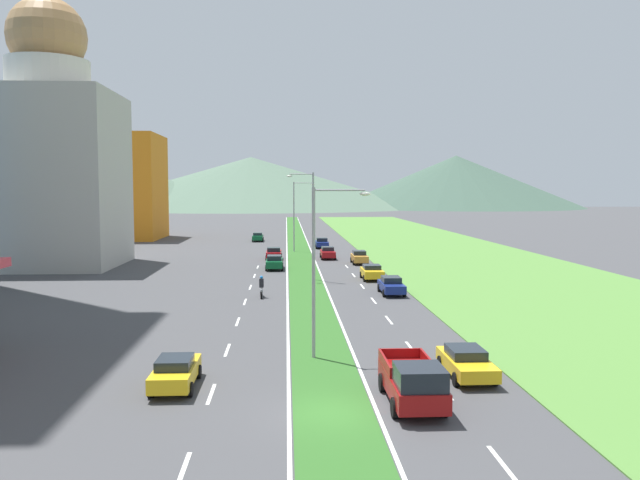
{
  "coord_description": "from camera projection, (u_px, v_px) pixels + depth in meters",
  "views": [
    {
      "loc": [
        -1.83,
        -24.42,
        8.81
      ],
      "look_at": [
        1.45,
        37.23,
        3.94
      ],
      "focal_mm": 35.79,
      "sensor_mm": 36.0,
      "label": 1
    }
  ],
  "objects": [
    {
      "name": "hill_far_left",
      "position": [
        118.0,
        185.0,
        292.49
      ],
      "size": [
        122.42,
        122.42,
        21.83
      ],
      "primitive_type": "cone",
      "color": "#516B56",
      "rests_on": "ground_plane"
    },
    {
      "name": "hill_far_center",
      "position": [
        251.0,
        182.0,
        319.27
      ],
      "size": [
        171.43,
        171.43,
        25.12
      ],
      "primitive_type": "cone",
      "color": "#516B56",
      "rests_on": "ground_plane"
    },
    {
      "name": "street_lamp_far",
      "position": [
        296.0,
        212.0,
        90.28
      ],
      "size": [
        3.06,
        0.46,
        9.93
      ],
      "color": "#99999E",
      "rests_on": "ground_plane"
    },
    {
      "name": "domed_building",
      "position": [
        51.0,
        157.0,
        72.76
      ],
      "size": [
        14.87,
        14.87,
        30.39
      ],
      "color": "#B7B2A8",
      "rests_on": "ground_plane"
    },
    {
      "name": "hill_far_right",
      "position": [
        456.0,
        182.0,
        318.13
      ],
      "size": [
        122.92,
        122.92,
        25.83
      ],
      "primitive_type": "cone",
      "color": "#3D5647",
      "rests_on": "ground_plane"
    },
    {
      "name": "car_8",
      "position": [
        274.0,
        262.0,
        70.66
      ],
      "size": [
        1.94,
        4.75,
        1.57
      ],
      "rotation": [
        0.0,
        0.0,
        1.57
      ],
      "color": "#0C5128",
      "rests_on": "ground_plane"
    },
    {
      "name": "midrise_colored",
      "position": [
        118.0,
        187.0,
        114.15
      ],
      "size": [
        15.2,
        15.2,
        18.64
      ],
      "primitive_type": "cube",
      "color": "orange",
      "rests_on": "ground_plane"
    },
    {
      "name": "grass_median",
      "position": [
        300.0,
        256.0,
        84.82
      ],
      "size": [
        3.2,
        240.0,
        0.06
      ],
      "primitive_type": "cube",
      "color": "#2D6023",
      "rests_on": "ground_plane"
    },
    {
      "name": "car_5",
      "position": [
        391.0,
        285.0,
        53.83
      ],
      "size": [
        1.9,
        4.57,
        1.48
      ],
      "rotation": [
        0.0,
        0.0,
        -1.57
      ],
      "color": "navy",
      "rests_on": "ground_plane"
    },
    {
      "name": "lane_dash_right_8",
      "position": [
        354.0,
        275.0,
        65.77
      ],
      "size": [
        0.16,
        2.8,
        0.01
      ],
      "primitive_type": "cube",
      "color": "silver",
      "rests_on": "ground_plane"
    },
    {
      "name": "lane_dash_right_2",
      "position": [
        502.0,
        463.0,
        20.53
      ],
      "size": [
        0.16,
        2.8,
        0.01
      ],
      "primitive_type": "cube",
      "color": "silver",
      "rests_on": "ground_plane"
    },
    {
      "name": "lane_dash_left_9",
      "position": [
        258.0,
        267.0,
        72.77
      ],
      "size": [
        0.16,
        2.8,
        0.01
      ],
      "primitive_type": "cube",
      "color": "silver",
      "rests_on": "ground_plane"
    },
    {
      "name": "lane_dash_right_5",
      "position": [
        389.0,
        320.0,
        43.15
      ],
      "size": [
        0.16,
        2.8,
        0.01
      ],
      "primitive_type": "cube",
      "color": "silver",
      "rests_on": "ground_plane"
    },
    {
      "name": "car_2",
      "position": [
        274.0,
        253.0,
        80.72
      ],
      "size": [
        2.03,
        4.35,
        1.53
      ],
      "rotation": [
        0.0,
        0.0,
        1.57
      ],
      "color": "maroon",
      "rests_on": "ground_plane"
    },
    {
      "name": "car_9",
      "position": [
        359.0,
        257.0,
        75.99
      ],
      "size": [
        1.86,
        4.46,
        1.56
      ],
      "rotation": [
        0.0,
        0.0,
        -1.57
      ],
      "color": "#C6842D",
      "rests_on": "ground_plane"
    },
    {
      "name": "lane_dash_left_5",
      "position": [
        238.0,
        322.0,
        42.61
      ],
      "size": [
        0.16,
        2.8,
        0.01
      ],
      "primitive_type": "cube",
      "color": "silver",
      "rests_on": "ground_plane"
    },
    {
      "name": "street_lamp_mid",
      "position": [
        311.0,
        220.0,
        61.64
      ],
      "size": [
        2.65,
        0.29,
        10.47
      ],
      "color": "#99999E",
      "rests_on": "ground_plane"
    },
    {
      "name": "car_3",
      "position": [
        322.0,
        243.0,
        96.23
      ],
      "size": [
        2.01,
        4.08,
        1.56
      ],
      "rotation": [
        0.0,
        0.0,
        -1.57
      ],
      "color": "navy",
      "rests_on": "ground_plane"
    },
    {
      "name": "ground_plane",
      "position": [
        333.0,
        414.0,
        25.1
      ],
      "size": [
        600.0,
        600.0,
        0.0
      ],
      "primitive_type": "plane",
      "color": "#424244"
    },
    {
      "name": "car_6",
      "position": [
        372.0,
        272.0,
        62.53
      ],
      "size": [
        2.04,
        4.28,
        1.46
      ],
      "rotation": [
        0.0,
        0.0,
        -1.57
      ],
      "color": "yellow",
      "rests_on": "ground_plane"
    },
    {
      "name": "lane_dash_right_6",
      "position": [
        374.0,
        301.0,
        50.69
      ],
      "size": [
        0.16,
        2.8,
        0.01
      ],
      "primitive_type": "cube",
      "color": "silver",
      "rests_on": "ground_plane"
    },
    {
      "name": "lane_dash_left_4",
      "position": [
        227.0,
        350.0,
        35.07
      ],
      "size": [
        0.16,
        2.8,
        0.01
      ],
      "primitive_type": "cube",
      "color": "silver",
      "rests_on": "ground_plane"
    },
    {
      "name": "lane_dash_right_7",
      "position": [
        362.0,
        286.0,
        58.23
      ],
      "size": [
        0.16,
        2.8,
        0.01
      ],
      "primitive_type": "cube",
      "color": "silver",
      "rests_on": "ground_plane"
    },
    {
      "name": "edge_line_median_left",
      "position": [
        287.0,
        256.0,
        84.73
      ],
      "size": [
        0.16,
        240.0,
        0.01
      ],
      "primitive_type": "cube",
      "color": "silver",
      "rests_on": "ground_plane"
    },
    {
      "name": "lane_dash_left_3",
      "position": [
        211.0,
        394.0,
        27.53
      ],
      "size": [
        0.16,
        2.8,
        0.01
      ],
      "primitive_type": "cube",
      "color": "silver",
      "rests_on": "ground_plane"
    },
    {
      "name": "car_7",
      "position": [
        328.0,
        253.0,
        81.47
      ],
      "size": [
        1.89,
        4.56,
        1.54
      ],
      "rotation": [
        0.0,
        0.0,
        -1.57
      ],
      "color": "maroon",
      "rests_on": "ground_plane"
    },
    {
      "name": "car_4",
      "position": [
        466.0,
        362.0,
        30.05
      ],
      "size": [
        1.98,
        4.59,
        1.36
      ],
      "rotation": [
        0.0,
        0.0,
        -1.57
      ],
      "color": "yellow",
      "rests_on": "ground_plane"
    },
    {
      "name": "lane_dash_right_9",
      "position": [
        347.0,
        266.0,
        73.31
      ],
      "size": [
        0.16,
        2.8,
        0.01
      ],
      "primitive_type": "cube",
      "color": "silver",
      "rests_on": "ground_plane"
    },
    {
      "name": "car_1",
      "position": [
        175.0,
        372.0,
        28.36
      ],
      "size": [
        1.87,
        4.29,
        1.41
      ],
      "rotation": [
        0.0,
        0.0,
        1.57
      ],
      "color": "yellow",
      "rests_on": "ground_plane"
    },
    {
      "name": "pickup_truck_0",
      "position": [
        413.0,
        382.0,
        25.92
      ],
      "size": [
        2.18,
        5.4,
        2.0
      ],
      "rotation": [
        0.0,
        0.0,
        -1.57
      ],
      "color": "maroon",
      "rests_on": "ground_plane"
    },
    {
      "name": "street_lamp_near",
      "position": [
        320.0,
        260.0,
        32.97
      ],
      "size": [
        3.03,
        0.31,
        8.94
      ],
      "color": "#99999E",
      "rests_on": "ground_plane"
    },
    {
      "name": "lane_dash_left_2",
      "position": [
        183.0,
        471.0,
        19.99
      ],
      "size": [
        0.16,
        2.8,
        0.01
      ],
      "primitive_type": "cube",
      "color": "silver",
      "rests_on": "ground_plane"
    },
    {
      "name": "lane_dash_left_8",
      "position": [
        254.0,
        276.0,
        65.23
      ],
      "size": [
        0.16,
        2.8,
        0.01
      ],
      "primitive_type": "cube",
      "color": "silver",
      "rests_on": "ground_plane"
    },
    {
      "name": "car_0",
      "position": [
        258.0,
        237.0,
        109.04
      ],
      "size": [
        1.88,
        4.56,
        1.5
      ],
      "rotation": [
        0.0,
        0.0,
        1.57
      ],
      "color": "#0C5128",
      "rests_on": "ground_plane"
    },
    {
      "name": "lane_dash_left_7",
      "position": [
        250.0,
        287.0,
        57.69
      ],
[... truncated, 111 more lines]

